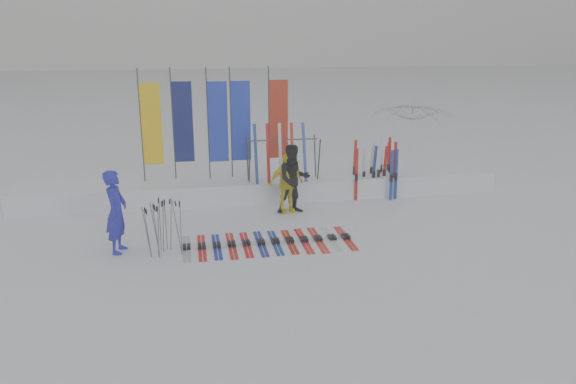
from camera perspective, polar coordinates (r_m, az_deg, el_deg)
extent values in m
plane|color=white|center=(12.46, 0.43, -6.51)|extent=(120.00, 120.00, 0.00)
cube|color=white|center=(16.66, -2.54, 0.51)|extent=(14.00, 1.60, 0.60)
imported|color=#1E22B2|center=(12.93, -17.05, -1.93)|extent=(0.58, 0.76, 1.88)
imported|color=black|center=(15.06, 0.57, 1.32)|extent=(0.97, 0.79, 1.87)
imported|color=yellow|center=(15.12, -0.18, 0.93)|extent=(1.03, 0.60, 1.64)
imported|color=white|center=(18.90, 12.40, 5.08)|extent=(3.52, 3.56, 2.55)
cube|color=#ADB0B4|center=(13.03, -10.26, -5.58)|extent=(0.17, 1.61, 0.07)
cube|color=red|center=(13.03, -8.75, -5.50)|extent=(0.17, 1.62, 0.07)
cube|color=#152497|center=(13.04, -7.25, -5.42)|extent=(0.17, 1.59, 0.07)
cube|color=red|center=(13.06, -5.75, -5.33)|extent=(0.17, 1.65, 0.07)
cube|color=red|center=(13.08, -4.26, -5.25)|extent=(0.17, 1.60, 0.07)
cube|color=navy|center=(13.12, -2.77, -5.16)|extent=(0.17, 1.63, 0.07)
cube|color=navy|center=(13.17, -1.29, -5.06)|extent=(0.17, 1.58, 0.07)
cube|color=#AE240D|center=(13.22, 0.17, -4.97)|extent=(0.17, 1.56, 0.07)
cube|color=red|center=(13.28, 1.62, -4.87)|extent=(0.17, 1.65, 0.07)
cube|color=red|center=(13.35, 3.06, -4.77)|extent=(0.17, 1.69, 0.07)
cube|color=silver|center=(13.43, 4.48, -4.66)|extent=(0.17, 1.60, 0.07)
cube|color=red|center=(13.52, 5.88, -4.56)|extent=(0.17, 1.60, 0.07)
cylinder|color=#595B60|center=(12.51, -14.05, -4.10)|extent=(0.10, 0.09, 1.14)
cylinder|color=#595B60|center=(12.78, -12.56, -3.41)|extent=(0.07, 0.04, 1.21)
cylinder|color=#595B60|center=(12.70, -11.24, -3.42)|extent=(0.16, 0.04, 1.22)
cylinder|color=#595B60|center=(12.85, -11.80, -3.22)|extent=(0.09, 0.05, 1.23)
cylinder|color=#595B60|center=(12.46, -13.25, -3.91)|extent=(0.10, 0.02, 1.24)
cylinder|color=#595B60|center=(12.59, -10.84, -3.55)|extent=(0.03, 0.15, 1.23)
cylinder|color=#595B60|center=(12.60, -14.17, -3.96)|extent=(0.15, 0.12, 1.14)
cylinder|color=#595B60|center=(12.48, -13.04, -3.94)|extent=(0.08, 0.15, 1.20)
cylinder|color=#595B60|center=(12.64, -13.37, -3.68)|extent=(0.15, 0.02, 1.21)
cylinder|color=#595B60|center=(12.91, -12.87, -3.13)|extent=(0.04, 0.06, 1.25)
cylinder|color=#595B60|center=(12.90, -12.31, -3.25)|extent=(0.03, 0.09, 1.19)
cylinder|color=#383A3F|center=(16.28, -14.70, 6.48)|extent=(0.04, 0.04, 3.20)
cube|color=yellow|center=(16.26, -13.69, 6.71)|extent=(0.55, 0.03, 2.30)
cylinder|color=#383A3F|center=(16.41, -11.61, 6.75)|extent=(0.04, 0.04, 3.20)
cube|color=#0D135C|center=(16.40, -10.60, 6.98)|extent=(0.55, 0.03, 2.30)
cylinder|color=#383A3F|center=(16.27, -8.13, 6.84)|extent=(0.04, 0.04, 3.20)
cube|color=#1932C2|center=(16.27, -7.11, 7.06)|extent=(0.55, 0.03, 2.30)
cylinder|color=#383A3F|center=(16.35, -5.82, 6.97)|extent=(0.04, 0.04, 3.20)
cube|color=#1932BF|center=(16.37, -4.80, 7.18)|extent=(0.55, 0.03, 2.30)
cylinder|color=#383A3F|center=(16.61, -1.95, 7.18)|extent=(0.04, 0.04, 3.20)
cube|color=red|center=(16.65, -0.96, 7.39)|extent=(0.55, 0.03, 2.30)
cylinder|color=#383A3F|center=(15.74, -3.94, 3.03)|extent=(0.04, 0.30, 1.23)
cylinder|color=#383A3F|center=(16.23, -4.15, 3.43)|extent=(0.04, 0.30, 1.23)
cylinder|color=#383A3F|center=(16.08, 3.16, 3.33)|extent=(0.04, 0.30, 1.23)
cylinder|color=#383A3F|center=(16.56, 2.76, 3.71)|extent=(0.04, 0.30, 1.23)
cylinder|color=#383A3F|center=(16.01, -0.51, 5.32)|extent=(2.00, 0.04, 0.04)
cube|color=red|center=(17.14, 10.74, 2.41)|extent=(0.09, 0.04, 1.60)
cube|color=red|center=(16.79, 10.81, 1.87)|extent=(0.09, 0.03, 1.46)
cube|color=silver|center=(17.16, 8.47, 2.42)|extent=(0.09, 0.04, 1.53)
cube|color=silver|center=(16.59, 9.18, 2.16)|extent=(0.09, 0.03, 1.67)
cube|color=red|center=(16.93, 9.75, 2.13)|extent=(0.09, 0.03, 1.50)
cube|color=navy|center=(16.69, 8.70, 2.07)|extent=(0.09, 0.02, 1.56)
cube|color=silver|center=(17.24, 9.41, 2.65)|extent=(0.09, 0.03, 1.65)
cube|color=silver|center=(16.76, 7.72, 1.98)|extent=(0.09, 0.03, 1.45)
cube|color=red|center=(17.66, 10.14, 2.70)|extent=(0.09, 0.03, 1.51)
cube|color=red|center=(17.33, 10.29, 2.73)|extent=(0.09, 0.03, 1.68)
cube|color=red|center=(16.25, 6.96, 1.77)|extent=(0.09, 0.03, 1.57)
cube|color=red|center=(16.87, 6.77, 2.48)|extent=(0.09, 0.04, 1.66)
cube|color=navy|center=(16.53, 10.45, 1.68)|extent=(0.09, 0.02, 1.47)
cube|color=navy|center=(16.69, 10.92, 1.80)|extent=(0.09, 0.05, 1.47)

